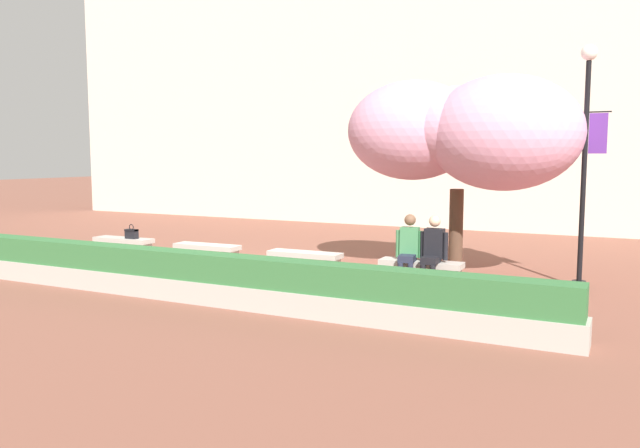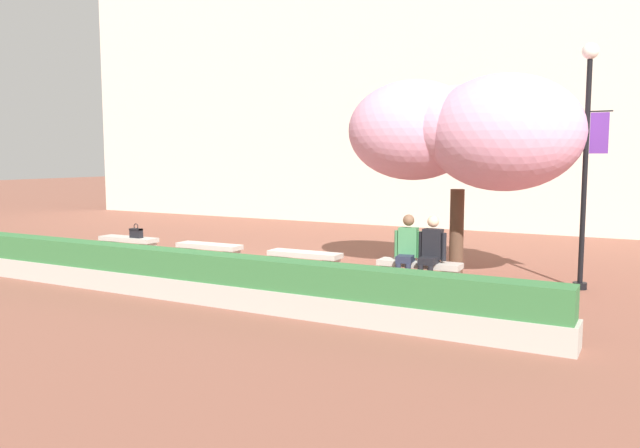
% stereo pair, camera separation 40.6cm
% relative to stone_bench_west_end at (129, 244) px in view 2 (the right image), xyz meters
% --- Properties ---
extents(ground_plane, '(100.00, 100.00, 0.00)m').
position_rel_stone_bench_west_end_xyz_m(ground_plane, '(3.60, 0.00, -0.29)').
color(ground_plane, brown).
extents(building_facade, '(28.00, 4.00, 9.08)m').
position_rel_stone_bench_west_end_xyz_m(building_facade, '(3.60, 10.91, 4.24)').
color(building_facade, beige).
rests_on(building_facade, ground).
extents(stone_bench_west_end, '(1.53, 0.45, 0.45)m').
position_rel_stone_bench_west_end_xyz_m(stone_bench_west_end, '(0.00, 0.00, 0.00)').
color(stone_bench_west_end, '#ADA89E').
rests_on(stone_bench_west_end, ground).
extents(stone_bench_near_west, '(1.53, 0.45, 0.45)m').
position_rel_stone_bench_west_end_xyz_m(stone_bench_near_west, '(2.40, 0.00, 0.00)').
color(stone_bench_near_west, '#ADA89E').
rests_on(stone_bench_near_west, ground).
extents(stone_bench_center, '(1.53, 0.45, 0.45)m').
position_rel_stone_bench_west_end_xyz_m(stone_bench_center, '(4.80, 0.00, 0.00)').
color(stone_bench_center, '#ADA89E').
rests_on(stone_bench_center, ground).
extents(stone_bench_near_east, '(1.53, 0.45, 0.45)m').
position_rel_stone_bench_west_end_xyz_m(stone_bench_near_east, '(7.20, 0.00, 0.00)').
color(stone_bench_near_east, '#ADA89E').
rests_on(stone_bench_near_east, ground).
extents(person_seated_left, '(0.51, 0.72, 1.29)m').
position_rel_stone_bench_west_end_xyz_m(person_seated_left, '(6.98, -0.05, 0.40)').
color(person_seated_left, black).
rests_on(person_seated_left, ground).
extents(person_seated_right, '(0.51, 0.68, 1.29)m').
position_rel_stone_bench_west_end_xyz_m(person_seated_right, '(7.44, -0.05, 0.40)').
color(person_seated_right, black).
rests_on(person_seated_right, ground).
extents(handbag, '(0.30, 0.15, 0.34)m').
position_rel_stone_bench_west_end_xyz_m(handbag, '(0.29, -0.03, 0.29)').
color(handbag, black).
rests_on(handbag, stone_bench_west_end).
extents(cherry_tree_main, '(4.55, 2.68, 3.84)m').
position_rel_stone_bench_west_end_xyz_m(cherry_tree_main, '(7.60, 1.15, 2.52)').
color(cherry_tree_main, '#513828').
rests_on(cherry_tree_main, ground).
extents(lamp_post_with_banner, '(0.54, 0.28, 4.27)m').
position_rel_stone_bench_west_end_xyz_m(lamp_post_with_banner, '(9.82, 1.09, 2.26)').
color(lamp_post_with_banner, black).
rests_on(lamp_post_with_banner, ground).
extents(planter_hedge_foreground, '(13.23, 0.50, 0.80)m').
position_rel_stone_bench_west_end_xyz_m(planter_hedge_foreground, '(3.60, -2.84, 0.09)').
color(planter_hedge_foreground, '#ADA89E').
rests_on(planter_hedge_foreground, ground).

